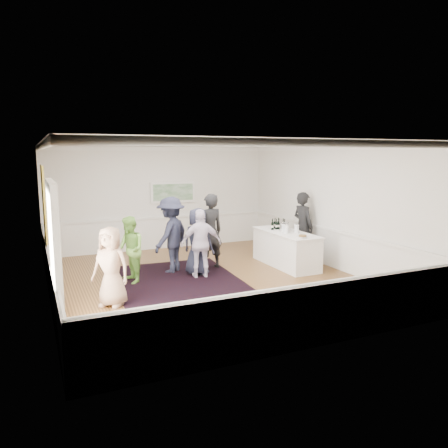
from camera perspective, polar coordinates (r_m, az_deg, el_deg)
name	(u,v)px	position (r m, az deg, el deg)	size (l,w,h in m)	color
floor	(209,281)	(10.42, -2.03, -7.45)	(8.00, 8.00, 0.00)	brown
ceiling	(208,144)	(9.98, -2.13, 10.43)	(7.00, 8.00, 0.02)	white
wall_left	(45,224)	(9.36, -22.36, 0.01)	(0.02, 8.00, 3.20)	white
wall_right	(331,207)	(11.83, 13.85, 2.21)	(0.02, 8.00, 3.20)	white
wall_back	(160,198)	(13.84, -8.32, 3.35)	(7.00, 0.02, 3.20)	white
wall_front	(310,248)	(6.60, 11.11, -3.05)	(7.00, 0.02, 3.20)	white
wainscoting	(208,260)	(10.28, -2.04, -4.78)	(7.00, 8.00, 1.00)	white
mirror	(44,207)	(10.62, -22.41, 2.11)	(0.05, 1.25, 1.85)	gold
doorway	(54,252)	(7.52, -21.35, -3.44)	(0.10, 1.78, 2.56)	white
landscape_painting	(173,192)	(13.89, -6.68, 4.15)	(1.44, 0.06, 0.66)	white
area_rug	(178,281)	(10.42, -6.05, -7.44)	(2.87, 3.76, 0.02)	black
serving_table	(286,249)	(11.83, 8.07, -3.20)	(0.86, 2.27, 0.92)	white
bartender	(303,226)	(12.41, 10.27, -0.31)	(0.71, 0.46, 1.93)	black
guest_tan	(111,267)	(8.85, -14.57, -5.42)	(0.78, 0.51, 1.59)	tan
guest_green	(130,250)	(10.32, -12.20, -3.33)	(0.76, 0.59, 1.56)	#79B94A
guest_lilac	(201,244)	(10.54, -3.01, -2.56)	(0.98, 0.41, 1.67)	silver
guest_dark_a	(171,235)	(11.08, -6.92, -1.41)	(1.24, 0.71, 1.92)	#1F2234
guest_dark_b	(210,231)	(11.32, -1.85, -0.98)	(0.72, 0.47, 1.97)	black
guest_navy	(198,241)	(10.81, -3.44, -2.29)	(0.81, 0.53, 1.67)	#1F2234
wine_bottles	(278,223)	(12.13, 7.03, 0.07)	(0.44, 0.32, 0.31)	black
juice_pitchers	(289,229)	(11.55, 8.46, -0.60)	(0.39, 0.32, 0.24)	#67B440
ice_bucket	(284,227)	(11.86, 7.81, -0.35)	(0.26, 0.26, 0.24)	silver
nut_bowl	(303,237)	(10.93, 10.23, -1.64)	(0.24, 0.24, 0.08)	white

